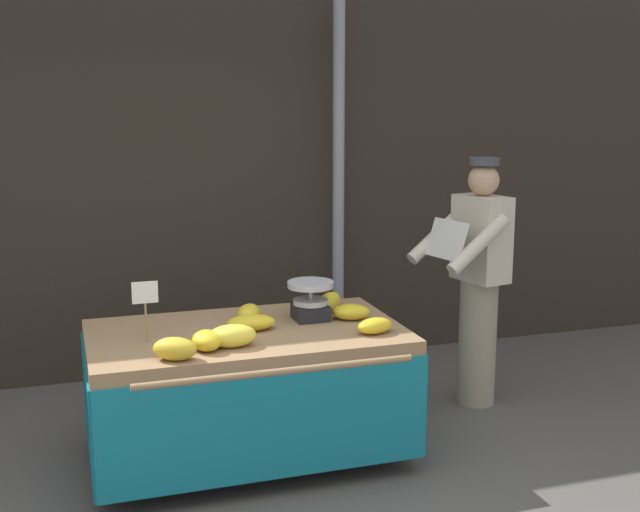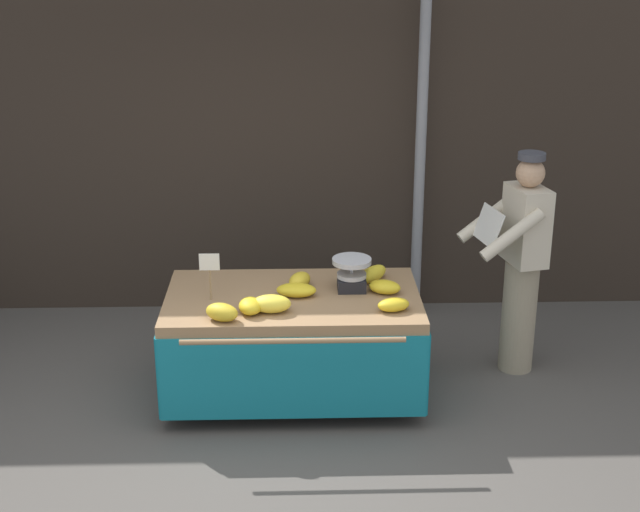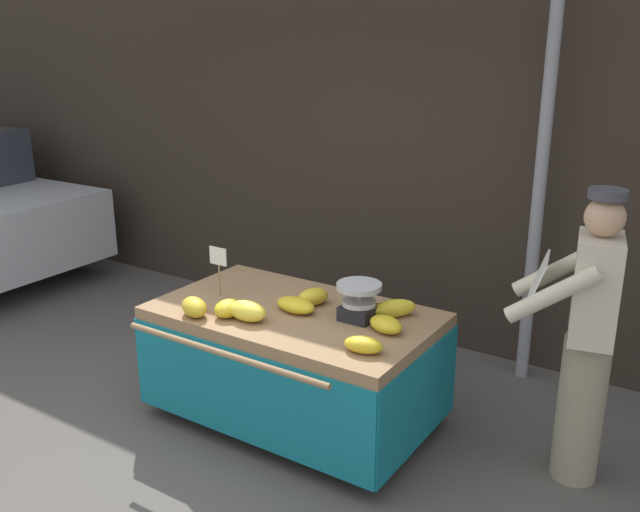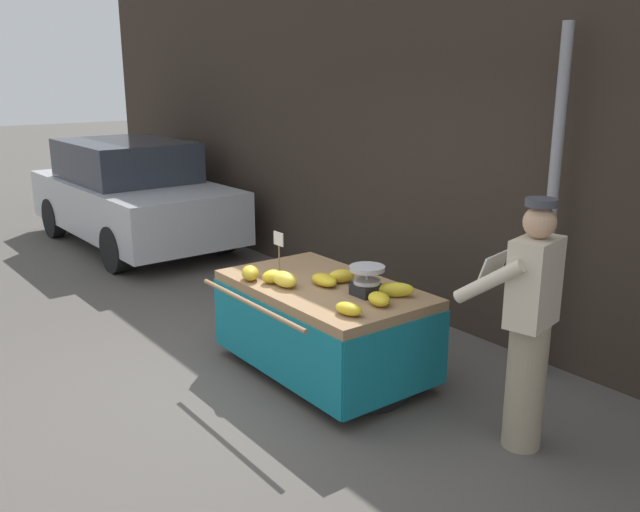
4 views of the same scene
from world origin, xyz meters
The scene contains 16 objects.
ground_plane centered at (0.00, 0.00, 0.00)m, with size 60.00×60.00×0.00m, color #514C47.
back_wall centered at (0.00, 2.75, 1.88)m, with size 16.00×0.24×3.76m, color #332821.
street_pole centered at (1.34, 2.43, 1.42)m, with size 0.09×0.09×2.84m, color gray.
banana_cart centered at (0.27, 0.96, 0.58)m, with size 1.82×1.25×0.79m.
weighing_scale centered at (0.69, 1.06, 0.91)m, with size 0.28×0.28×0.24m.
price_sign centered at (-0.30, 0.90, 1.04)m, with size 0.14×0.01×0.34m.
banana_bunch_0 centered at (0.85, 1.21, 0.85)m, with size 0.11×0.29×0.11m, color yellow.
banana_bunch_1 centered at (0.92, 0.99, 0.84)m, with size 0.15×0.23×0.09m, color gold.
banana_bunch_2 centered at (0.29, 0.95, 0.84)m, with size 0.16×0.28×0.09m, color gold.
banana_bunch_3 centered at (-0.20, 0.55, 0.85)m, with size 0.14×0.23×0.12m, color gold.
banana_bunch_4 centered at (0.32, 1.11, 0.85)m, with size 0.14×0.22×0.11m, color gold.
banana_bunch_5 centered at (-0.02, 0.66, 0.85)m, with size 0.16×0.20×0.11m, color gold.
banana_bunch_6 centered at (0.12, 0.67, 0.85)m, with size 0.16×0.27×0.12m, color yellow.
banana_bunch_7 centered at (0.95, 0.67, 0.84)m, with size 0.13×0.22×0.09m, color gold.
vendor_person centered at (1.97, 1.34, 0.87)m, with size 0.65×0.60×1.71m.
parked_car centered at (-4.96, 1.42, 0.75)m, with size 3.93×1.81×1.51m.
Camera 4 is at (4.44, -2.23, 2.48)m, focal length 37.83 mm.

